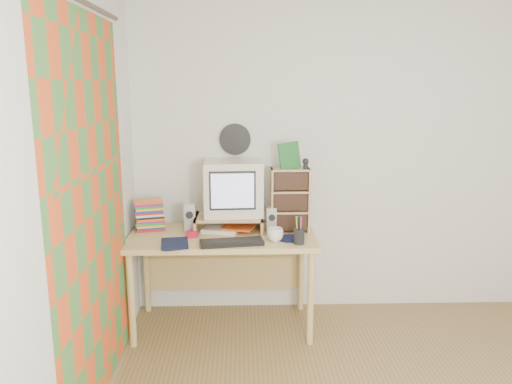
{
  "coord_description": "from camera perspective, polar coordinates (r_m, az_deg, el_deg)",
  "views": [
    {
      "loc": [
        -0.88,
        -2.23,
        1.86
      ],
      "look_at": [
        -0.78,
        1.33,
        1.09
      ],
      "focal_mm": 35.0,
      "sensor_mm": 36.0,
      "label": 1
    }
  ],
  "objects": [
    {
      "name": "webcam",
      "position": [
        3.73,
        5.69,
        3.24
      ],
      "size": [
        0.05,
        0.05,
        0.08
      ],
      "primitive_type": null,
      "rotation": [
        0.0,
        0.0,
        -0.12
      ],
      "color": "black",
      "rests_on": "cd_rack"
    },
    {
      "name": "papers",
      "position": [
        3.86,
        -3.23,
        -4.24
      ],
      "size": [
        0.31,
        0.26,
        0.04
      ],
      "primitive_type": null,
      "rotation": [
        0.0,
        0.0,
        -0.27
      ],
      "color": "silver",
      "rests_on": "desk"
    },
    {
      "name": "mug",
      "position": [
        3.61,
        2.2,
        -4.89
      ],
      "size": [
        0.15,
        0.15,
        0.1
      ],
      "primitive_type": "imported",
      "rotation": [
        0.0,
        0.0,
        -0.32
      ],
      "color": "white",
      "rests_on": "desk"
    },
    {
      "name": "cd_rack",
      "position": [
        3.81,
        3.88,
        -0.91
      ],
      "size": [
        0.3,
        0.16,
        0.49
      ],
      "primitive_type": "cube",
      "rotation": [
        0.0,
        0.0,
        0.02
      ],
      "color": "tan",
      "rests_on": "desk"
    },
    {
      "name": "game_box",
      "position": [
        3.74,
        3.82,
        4.17
      ],
      "size": [
        0.16,
        0.06,
        0.2
      ],
      "primitive_type": "cube",
      "rotation": [
        0.0,
        0.0,
        0.17
      ],
      "color": "#1B6126",
      "rests_on": "cd_rack"
    },
    {
      "name": "left_wall",
      "position": [
        2.47,
        -22.25,
        -2.96
      ],
      "size": [
        0.0,
        3.5,
        3.5
      ],
      "primitive_type": "plane",
      "rotation": [
        1.57,
        0.0,
        1.57
      ],
      "color": "white",
      "rests_on": "floor"
    },
    {
      "name": "wall_disc",
      "position": [
        3.99,
        -2.41,
        6.03
      ],
      "size": [
        0.25,
        0.02,
        0.25
      ],
      "primitive_type": "cylinder",
      "rotation": [
        1.57,
        0.0,
        0.0
      ],
      "color": "black",
      "rests_on": "back_wall"
    },
    {
      "name": "diary",
      "position": [
        3.57,
        -10.8,
        -5.71
      ],
      "size": [
        0.25,
        0.2,
        0.05
      ],
      "primitive_type": "imported",
      "rotation": [
        0.0,
        0.0,
        0.14
      ],
      "color": "black",
      "rests_on": "desk"
    },
    {
      "name": "pen_cup",
      "position": [
        3.55,
        4.93,
        -4.71
      ],
      "size": [
        0.08,
        0.08,
        0.16
      ],
      "primitive_type": null,
      "rotation": [
        0.0,
        0.0,
        0.05
      ],
      "color": "black",
      "rests_on": "desk"
    },
    {
      "name": "red_box",
      "position": [
        3.73,
        -7.37,
        -4.82
      ],
      "size": [
        0.09,
        0.06,
        0.04
      ],
      "primitive_type": "cube",
      "rotation": [
        0.0,
        0.0,
        0.02
      ],
      "color": "red",
      "rests_on": "desk"
    },
    {
      "name": "desk",
      "position": [
        3.88,
        -3.84,
        -6.48
      ],
      "size": [
        1.4,
        0.7,
        0.75
      ],
      "color": "#DEBB77",
      "rests_on": "floor"
    },
    {
      "name": "back_wall",
      "position": [
        4.13,
        10.67,
        3.52
      ],
      "size": [
        3.5,
        0.0,
        3.5
      ],
      "primitive_type": "plane",
      "rotation": [
        1.57,
        0.0,
        0.0
      ],
      "color": "white",
      "rests_on": "floor"
    },
    {
      "name": "dvd_stack",
      "position": [
        3.95,
        -12.09,
        -2.1
      ],
      "size": [
        0.24,
        0.2,
        0.3
      ],
      "primitive_type": null,
      "rotation": [
        0.0,
        0.0,
        0.25
      ],
      "color": "brown",
      "rests_on": "desk"
    },
    {
      "name": "keyboard",
      "position": [
        3.54,
        -2.8,
        -5.78
      ],
      "size": [
        0.46,
        0.21,
        0.03
      ],
      "primitive_type": "cube",
      "rotation": [
        0.0,
        0.0,
        0.15
      ],
      "color": "black",
      "rests_on": "desk"
    },
    {
      "name": "curtain",
      "position": [
        2.93,
        -18.13,
        -2.42
      ],
      "size": [
        0.0,
        2.2,
        2.2
      ],
      "primitive_type": "plane",
      "rotation": [
        1.57,
        0.0,
        1.57
      ],
      "color": "#D84D1E",
      "rests_on": "left_wall"
    },
    {
      "name": "speaker_left",
      "position": [
        3.84,
        -7.54,
        -2.93
      ],
      "size": [
        0.09,
        0.09,
        0.22
      ],
      "primitive_type": "cube",
      "rotation": [
        0.0,
        0.0,
        -0.01
      ],
      "color": "#BABABF",
      "rests_on": "desk"
    },
    {
      "name": "crt_monitor",
      "position": [
        3.84,
        -2.65,
        0.49
      ],
      "size": [
        0.46,
        0.46,
        0.42
      ],
      "primitive_type": "cube",
      "rotation": [
        0.0,
        0.0,
        0.05
      ],
      "color": "silver",
      "rests_on": "monitor_riser"
    },
    {
      "name": "monitor_riser",
      "position": [
        3.85,
        -3.12,
        -3.08
      ],
      "size": [
        0.52,
        0.3,
        0.12
      ],
      "color": "tan",
      "rests_on": "desk"
    },
    {
      "name": "speaker_right",
      "position": [
        3.79,
        1.8,
        -3.22
      ],
      "size": [
        0.08,
        0.08,
        0.2
      ],
      "primitive_type": "cube",
      "rotation": [
        0.0,
        0.0,
        -0.05
      ],
      "color": "#BABABF",
      "rests_on": "desk"
    },
    {
      "name": "mousepad",
      "position": [
        3.68,
        3.94,
        -5.32
      ],
      "size": [
        0.25,
        0.25,
        0.0
      ],
      "primitive_type": "cylinder",
      "rotation": [
        0.0,
        0.0,
        0.24
      ],
      "color": "#101036",
      "rests_on": "desk"
    }
  ]
}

